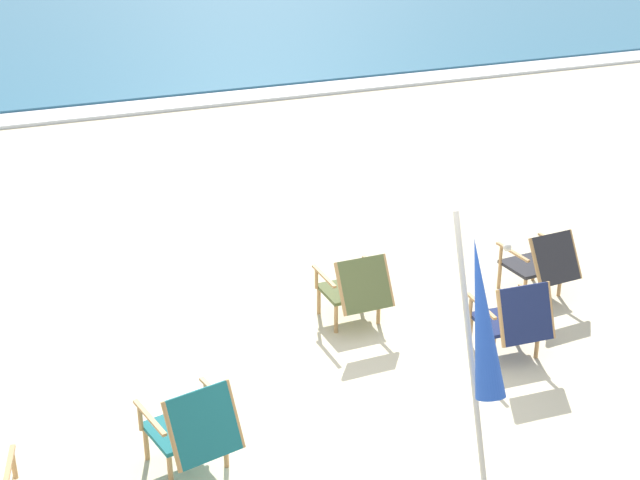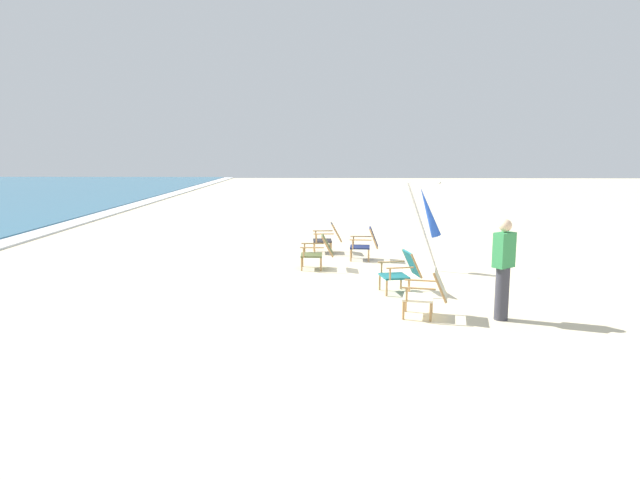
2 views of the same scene
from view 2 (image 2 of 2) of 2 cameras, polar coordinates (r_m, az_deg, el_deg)
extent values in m
plane|color=beige|center=(12.60, 6.77, -3.40)|extent=(80.00, 80.00, 0.00)
cube|color=#515B33|center=(12.99, -0.86, -1.51)|extent=(0.52, 0.48, 0.04)
cube|color=#515B33|center=(12.95, 0.75, -0.52)|extent=(0.50, 0.28, 0.47)
cylinder|color=#AD7F4C|center=(12.80, -1.85, -2.41)|extent=(0.04, 0.04, 0.32)
cylinder|color=#AD7F4C|center=(13.26, -1.76, -2.00)|extent=(0.04, 0.04, 0.32)
cylinder|color=#AD7F4C|center=(12.79, 0.08, -2.41)|extent=(0.04, 0.04, 0.32)
cylinder|color=#AD7F4C|center=(13.25, 0.11, -2.00)|extent=(0.04, 0.04, 0.32)
cube|color=#AD7F4C|center=(12.68, -0.81, -0.77)|extent=(0.04, 0.53, 0.02)
cylinder|color=#AD7F4C|center=(12.71, -1.65, -1.26)|extent=(0.04, 0.04, 0.22)
cube|color=#AD7F4C|center=(13.23, -0.74, -0.35)|extent=(0.04, 0.53, 0.02)
cylinder|color=#AD7F4C|center=(13.26, -1.55, -0.82)|extent=(0.04, 0.04, 0.22)
cylinder|color=#AD7F4C|center=(12.70, 0.75, -0.71)|extent=(0.04, 0.28, 0.48)
cylinder|color=#AD7F4C|center=(13.20, 0.75, -0.33)|extent=(0.04, 0.28, 0.48)
cube|color=#28282D|center=(15.00, 0.24, -0.06)|extent=(0.55, 0.51, 0.04)
cube|color=#28282D|center=(14.99, 1.63, 0.81)|extent=(0.51, 0.31, 0.47)
cylinder|color=#AD7F4C|center=(14.79, -0.56, -0.83)|extent=(0.04, 0.04, 0.32)
cylinder|color=#AD7F4C|center=(15.25, -0.61, -0.52)|extent=(0.04, 0.04, 0.32)
cylinder|color=#AD7F4C|center=(14.81, 1.12, -0.81)|extent=(0.04, 0.04, 0.32)
cylinder|color=#AD7F4C|center=(15.27, 1.01, -0.51)|extent=(0.04, 0.04, 0.32)
cube|color=#AD7F4C|center=(14.69, 0.37, 0.61)|extent=(0.07, 0.53, 0.02)
cylinder|color=#AD7F4C|center=(14.70, -0.36, 0.18)|extent=(0.04, 0.04, 0.22)
cube|color=#AD7F4C|center=(15.25, 0.27, 0.92)|extent=(0.07, 0.53, 0.02)
cylinder|color=#AD7F4C|center=(15.25, -0.43, 0.51)|extent=(0.04, 0.04, 0.22)
cylinder|color=#AD7F4C|center=(14.74, 1.70, 0.66)|extent=(0.06, 0.29, 0.48)
cylinder|color=#AD7F4C|center=(15.24, 1.57, 0.95)|extent=(0.06, 0.29, 0.48)
cube|color=#196066|center=(10.96, 7.42, -3.60)|extent=(0.60, 0.57, 0.04)
cube|color=#196066|center=(11.02, 9.19, -2.32)|extent=(0.53, 0.35, 0.49)
cylinder|color=#AD7F4C|center=(10.72, 6.68, -4.76)|extent=(0.04, 0.04, 0.32)
cylinder|color=#AD7F4C|center=(11.16, 5.98, -4.20)|extent=(0.04, 0.04, 0.32)
cylinder|color=#AD7F4C|center=(10.85, 8.87, -4.64)|extent=(0.04, 0.04, 0.32)
cylinder|color=#AD7F4C|center=(11.28, 8.09, -4.09)|extent=(0.04, 0.04, 0.32)
cube|color=#AD7F4C|center=(10.66, 8.00, -2.77)|extent=(0.14, 0.52, 0.02)
cylinder|color=#AD7F4C|center=(10.63, 7.02, -3.39)|extent=(0.04, 0.04, 0.22)
cube|color=#AD7F4C|center=(11.18, 7.11, -2.19)|extent=(0.14, 0.52, 0.02)
cylinder|color=#AD7F4C|center=(11.15, 6.18, -2.78)|extent=(0.04, 0.04, 0.22)
cylinder|color=#AD7F4C|center=(10.79, 9.63, -2.59)|extent=(0.09, 0.26, 0.49)
cylinder|color=#AD7F4C|center=(11.26, 8.76, -2.07)|extent=(0.09, 0.26, 0.49)
cube|color=#19234C|center=(14.08, 4.01, -0.70)|extent=(0.55, 0.51, 0.04)
cube|color=#19234C|center=(14.04, 5.39, 0.25)|extent=(0.51, 0.26, 0.50)
cylinder|color=#AD7F4C|center=(13.88, 3.10, -1.50)|extent=(0.04, 0.04, 0.32)
cylinder|color=#AD7F4C|center=(14.34, 3.16, -1.16)|extent=(0.04, 0.04, 0.32)
cylinder|color=#AD7F4C|center=(13.87, 4.88, -1.53)|extent=(0.04, 0.04, 0.32)
cylinder|color=#AD7F4C|center=(14.33, 4.89, -1.18)|extent=(0.04, 0.04, 0.32)
cube|color=#AD7F4C|center=(13.76, 4.09, 0.00)|extent=(0.07, 0.53, 0.02)
cylinder|color=#AD7F4C|center=(13.79, 3.30, -0.44)|extent=(0.04, 0.04, 0.22)
cube|color=#AD7F4C|center=(14.32, 4.12, 0.36)|extent=(0.07, 0.53, 0.02)
cylinder|color=#AD7F4C|center=(14.34, 3.37, -0.07)|extent=(0.04, 0.04, 0.22)
cylinder|color=#AD7F4C|center=(13.78, 5.40, 0.09)|extent=(0.06, 0.23, 0.50)
cylinder|color=#AD7F4C|center=(14.29, 5.38, 0.41)|extent=(0.06, 0.23, 0.50)
cube|color=beige|center=(9.49, 9.78, -5.67)|extent=(0.61, 0.58, 0.04)
cube|color=beige|center=(9.43, 11.92, -4.36)|extent=(0.53, 0.34, 0.49)
cylinder|color=#AD7F4C|center=(9.32, 8.34, -6.93)|extent=(0.04, 0.04, 0.32)
cylinder|color=#AD7F4C|center=(9.77, 8.56, -6.18)|extent=(0.04, 0.04, 0.32)
cylinder|color=#AD7F4C|center=(9.30, 11.01, -7.04)|extent=(0.04, 0.04, 0.32)
cylinder|color=#AD7F4C|center=(9.75, 11.11, -6.28)|extent=(0.04, 0.04, 0.32)
cube|color=#AD7F4C|center=(9.17, 9.85, -4.79)|extent=(0.14, 0.52, 0.02)
cylinder|color=#AD7F4C|center=(9.20, 8.66, -5.41)|extent=(0.04, 0.04, 0.22)
cube|color=#AD7F4C|center=(9.71, 10.03, -4.01)|extent=(0.14, 0.52, 0.02)
cylinder|color=#AD7F4C|center=(9.75, 8.90, -4.59)|extent=(0.04, 0.04, 0.22)
cylinder|color=#AD7F4C|center=(9.18, 11.90, -4.72)|extent=(0.09, 0.25, 0.49)
cylinder|color=#AD7F4C|center=(9.67, 11.95, -4.01)|extent=(0.09, 0.25, 0.49)
cylinder|color=#B7B2A8|center=(12.89, 10.21, 1.28)|extent=(0.07, 0.74, 2.00)
cone|color=blue|center=(12.86, 10.79, 2.80)|extent=(0.24, 0.60, 1.16)
sphere|color=#B7B2A8|center=(12.84, 11.88, 5.64)|extent=(0.06, 0.06, 0.06)
cylinder|color=#383842|center=(9.61, 17.73, -5.12)|extent=(0.22, 0.22, 0.86)
cube|color=#338C4C|center=(9.46, 17.94, -0.95)|extent=(0.37, 0.39, 0.56)
sphere|color=beige|center=(9.41, 18.06, 1.39)|extent=(0.20, 0.20, 0.20)
camera|label=1|loc=(11.72, 38.36, 15.24)|focal=50.00mm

